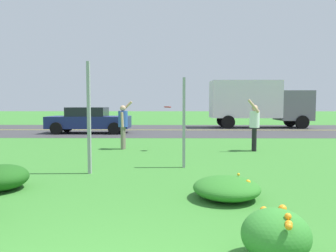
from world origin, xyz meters
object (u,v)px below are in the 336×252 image
(sign_post_near_path, at_px, (89,118))
(person_thrower_blue_shirt, at_px, (123,123))
(box_truck_gray, at_px, (258,101))
(person_catcher_white_shirt, at_px, (254,123))
(sign_post_by_roadside, at_px, (184,123))
(frisbee_red, at_px, (168,107))
(car_navy_center_left, at_px, (89,120))

(sign_post_near_path, xyz_separation_m, person_thrower_blue_shirt, (0.17, 4.19, -0.36))
(person_thrower_blue_shirt, bearing_deg, box_truck_gray, 54.63)
(person_thrower_blue_shirt, xyz_separation_m, person_catcher_white_shirt, (4.65, -0.41, 0.01))
(sign_post_by_roadside, bearing_deg, box_truck_gray, 68.58)
(sign_post_near_path, relative_size, sign_post_by_roadside, 1.13)
(sign_post_by_roadside, relative_size, frisbee_red, 9.16)
(person_thrower_blue_shirt, relative_size, frisbee_red, 6.92)
(person_catcher_white_shirt, xyz_separation_m, box_truck_gray, (3.01, 11.20, 0.84))
(sign_post_by_roadside, distance_m, car_navy_center_left, 11.03)
(car_navy_center_left, height_order, box_truck_gray, box_truck_gray)
(frisbee_red, bearing_deg, car_navy_center_left, 123.43)
(frisbee_red, bearing_deg, sign_post_near_path, -115.31)
(person_catcher_white_shirt, height_order, frisbee_red, person_catcher_white_shirt)
(sign_post_by_roadside, height_order, car_navy_center_left, sign_post_by_roadside)
(car_navy_center_left, bearing_deg, sign_post_near_path, -75.66)
(sign_post_by_roadside, distance_m, box_truck_gray, 15.27)
(person_thrower_blue_shirt, relative_size, car_navy_center_left, 0.39)
(sign_post_near_path, height_order, person_thrower_blue_shirt, sign_post_near_path)
(car_navy_center_left, distance_m, box_truck_gray, 11.45)
(sign_post_near_path, relative_size, frisbee_red, 10.40)
(person_catcher_white_shirt, distance_m, car_navy_center_left, 10.17)
(sign_post_near_path, xyz_separation_m, person_catcher_white_shirt, (4.82, 3.77, -0.35))
(person_catcher_white_shirt, bearing_deg, sign_post_by_roadside, -130.46)
(sign_post_by_roadside, distance_m, frisbee_red, 3.08)
(box_truck_gray, bearing_deg, sign_post_by_roadside, -111.42)
(sign_post_near_path, bearing_deg, person_thrower_blue_shirt, 87.66)
(frisbee_red, relative_size, box_truck_gray, 0.04)
(sign_post_by_roadside, bearing_deg, sign_post_near_path, -161.17)
(sign_post_near_path, height_order, sign_post_by_roadside, sign_post_near_path)
(sign_post_by_roadside, relative_size, person_catcher_white_shirt, 1.28)
(sign_post_by_roadside, distance_m, person_thrower_blue_shirt, 4.01)
(car_navy_center_left, bearing_deg, sign_post_by_roadside, -63.23)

